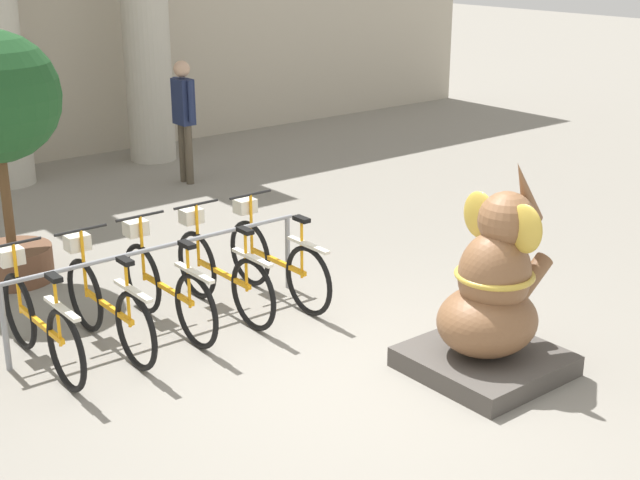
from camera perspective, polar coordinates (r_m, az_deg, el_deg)
The scene contains 9 objects.
ground_plane at distance 7.26m, azimuth 2.52°, elevation -8.96°, with size 60.00×60.00×0.00m, color gray.
bike_rack at distance 8.14m, azimuth -10.23°, elevation -1.57°, with size 2.97×0.05×0.77m.
bicycle_0 at distance 7.67m, azimuth -17.53°, elevation -4.99°, with size 0.48×1.64×0.98m.
bicycle_1 at distance 7.86m, azimuth -13.49°, elevation -4.01°, with size 0.48×1.64×0.98m.
bicycle_2 at distance 8.13m, azimuth -9.85°, elevation -2.95°, with size 0.48×1.64×0.98m.
bicycle_3 at distance 8.40m, azimuth -6.32°, elevation -2.03°, with size 0.48×1.64×0.98m.
bicycle_4 at distance 8.68m, azimuth -2.85°, elevation -1.25°, with size 0.48×1.64×0.98m.
elephant_statue at distance 7.31m, azimuth 10.94°, elevation -3.98°, with size 1.13×1.13×1.76m.
person_pedestrian at distance 12.76m, azimuth -8.72°, elevation 8.22°, with size 0.23×0.47×1.74m.
Camera 1 is at (-4.25, -4.80, 3.42)m, focal length 50.00 mm.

